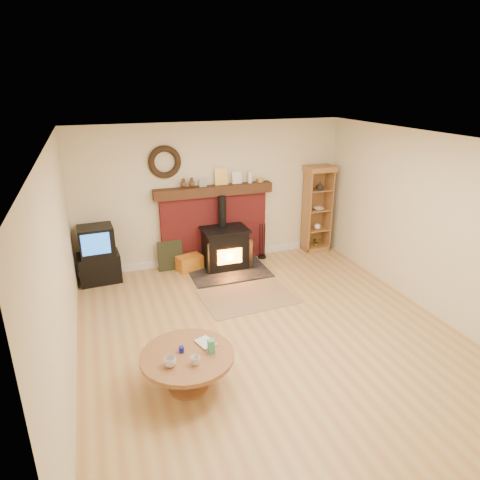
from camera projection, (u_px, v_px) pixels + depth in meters
name	position (u px, v px, depth m)	size (l,w,h in m)	color
ground	(269.00, 333.00, 5.89)	(5.50, 5.50, 0.00)	#B1824A
room_shell	(268.00, 212.00, 5.37)	(5.02, 5.52, 2.61)	beige
chimney_breast	(214.00, 221.00, 7.97)	(2.20, 0.22, 1.78)	maroon
wood_stove	(225.00, 249.00, 7.80)	(1.40, 1.00, 1.32)	black
area_rug	(248.00, 297.00, 6.85)	(1.45, 1.00, 0.01)	brown
tv_unit	(98.00, 255.00, 7.25)	(0.70, 0.52, 0.99)	black
curio_cabinet	(317.00, 209.00, 8.49)	(0.56, 0.40, 1.73)	olive
firelog_box	(190.00, 263.00, 7.79)	(0.45, 0.28, 0.28)	yellow
leaning_painting	(170.00, 256.00, 7.78)	(0.45, 0.03, 0.54)	black
fire_tools	(262.00, 251.00, 8.34)	(0.16, 0.16, 0.70)	black
coffee_table	(188.00, 361.00, 4.72)	(1.04, 1.04, 0.60)	brown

